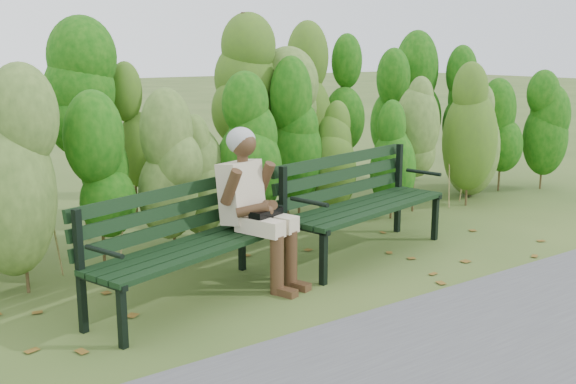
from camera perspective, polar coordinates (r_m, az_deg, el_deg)
ground at (r=6.29m, az=1.86°, el=-7.24°), size 80.00×80.00×0.00m
footpath at (r=4.86m, az=18.21°, el=-13.89°), size 60.00×2.50×0.01m
hedge_band at (r=7.55m, az=-6.68°, el=5.75°), size 11.04×1.67×2.42m
leaf_litter at (r=6.22m, az=2.19°, el=-7.45°), size 5.37×2.10×0.01m
bench_left at (r=5.64m, az=-9.02°, el=-3.75°), size 1.99×1.16×0.95m
bench_right at (r=6.90m, az=5.90°, el=-0.36°), size 2.14×1.09×1.02m
seated_woman at (r=5.95m, az=-2.93°, el=-0.47°), size 0.62×0.88×1.40m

